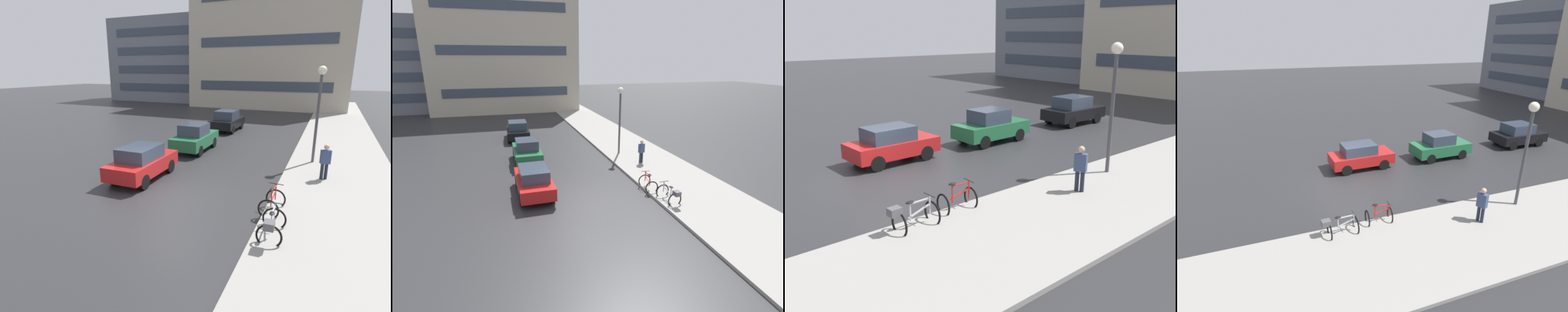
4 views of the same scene
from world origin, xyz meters
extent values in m
plane|color=#28282B|center=(0.00, 0.00, 0.00)|extent=(140.00, 140.00, 0.00)
torus|color=black|center=(4.09, -0.92, 0.37)|extent=(0.74, 0.09, 0.74)
torus|color=black|center=(4.13, -2.01, 0.37)|extent=(0.74, 0.09, 0.74)
cube|color=#ADAFB5|center=(4.12, -1.66, 0.62)|extent=(0.04, 0.04, 0.50)
cube|color=#ADAFB5|center=(4.09, -1.00, 0.65)|extent=(0.04, 0.04, 0.55)
cube|color=#ADAFB5|center=(4.11, -1.33, 0.86)|extent=(0.06, 0.66, 0.04)
cube|color=#ADAFB5|center=(4.11, -1.36, 0.57)|extent=(0.07, 0.74, 0.27)
ellipsoid|color=black|center=(4.12, -1.66, 0.90)|extent=(0.15, 0.27, 0.07)
cylinder|color=black|center=(4.09, -1.00, 0.94)|extent=(0.50, 0.05, 0.03)
cube|color=#4C4C51|center=(4.14, -2.13, 0.77)|extent=(0.29, 0.35, 0.22)
torus|color=black|center=(3.86, 0.67, 0.36)|extent=(0.72, 0.11, 0.72)
torus|color=black|center=(3.79, -0.33, 0.36)|extent=(0.72, 0.11, 0.72)
cube|color=red|center=(3.81, 0.00, 0.64)|extent=(0.04, 0.04, 0.57)
cube|color=red|center=(3.86, 0.60, 0.64)|extent=(0.04, 0.04, 0.57)
cube|color=red|center=(3.84, 0.30, 0.89)|extent=(0.08, 0.60, 0.04)
cube|color=red|center=(3.83, 0.27, 0.59)|extent=(0.08, 0.68, 0.25)
ellipsoid|color=black|center=(3.81, 0.00, 0.96)|extent=(0.16, 0.27, 0.07)
cylinder|color=black|center=(3.86, 0.60, 0.95)|extent=(0.50, 0.06, 0.03)
cube|color=#AD1919|center=(-2.19, 1.39, 0.63)|extent=(1.80, 3.79, 0.63)
cube|color=#2D3847|center=(-2.19, 1.24, 1.24)|extent=(1.45, 1.99, 0.59)
cylinder|color=black|center=(-2.97, 2.54, 0.32)|extent=(0.23, 0.64, 0.64)
cylinder|color=black|center=(-1.46, 2.57, 0.32)|extent=(0.23, 0.64, 0.64)
cylinder|color=black|center=(-2.92, 0.21, 0.32)|extent=(0.23, 0.64, 0.64)
cylinder|color=black|center=(-1.41, 0.25, 0.32)|extent=(0.23, 0.64, 0.64)
cube|color=#1E6038|center=(-2.03, 6.82, 0.66)|extent=(1.79, 3.78, 0.67)
cube|color=#2D3847|center=(-2.02, 6.67, 1.33)|extent=(1.44, 1.72, 0.66)
cylinder|color=black|center=(-2.81, 7.97, 0.32)|extent=(0.23, 0.64, 0.64)
cylinder|color=black|center=(-1.28, 7.99, 0.32)|extent=(0.23, 0.64, 0.64)
cylinder|color=black|center=(-2.77, 5.64, 0.32)|extent=(0.23, 0.64, 0.64)
cylinder|color=black|center=(-1.24, 5.66, 0.32)|extent=(0.23, 0.64, 0.64)
cube|color=black|center=(-2.19, 13.53, 0.64)|extent=(1.89, 3.80, 0.64)
cube|color=#2D3847|center=(-2.20, 13.38, 1.29)|extent=(1.54, 1.97, 0.68)
cylinder|color=black|center=(-3.00, 14.71, 0.32)|extent=(0.23, 0.64, 0.64)
cylinder|color=black|center=(-1.36, 14.69, 0.32)|extent=(0.23, 0.64, 0.64)
cylinder|color=black|center=(-3.03, 12.38, 0.32)|extent=(0.23, 0.64, 0.64)
cylinder|color=black|center=(-1.39, 12.35, 0.32)|extent=(0.23, 0.64, 0.64)
cylinder|color=#1E2333|center=(5.24, 4.14, 0.42)|extent=(0.14, 0.14, 0.85)
cylinder|color=#1E2333|center=(5.41, 4.21, 0.42)|extent=(0.14, 0.14, 0.85)
cube|color=navy|center=(5.33, 4.17, 1.15)|extent=(0.46, 0.38, 0.61)
sphere|color=tan|center=(5.33, 4.17, 1.60)|extent=(0.22, 0.22, 0.22)
cylinder|color=#424247|center=(4.73, 6.70, 2.28)|extent=(0.14, 0.14, 4.57)
sphere|color=#F2EACC|center=(4.73, 6.70, 4.73)|extent=(0.42, 0.42, 0.42)
cube|color=slate|center=(-16.63, 33.64, 5.98)|extent=(20.21, 7.84, 11.96)
cube|color=#333D4C|center=(-16.63, 29.68, 2.15)|extent=(16.57, 0.06, 1.10)
cube|color=#333D4C|center=(-16.63, 29.68, 4.71)|extent=(16.57, 0.06, 1.10)
cube|color=#333D4C|center=(-16.63, 29.68, 7.26)|extent=(16.57, 0.06, 1.10)
camera|label=1|loc=(5.30, -9.63, 4.82)|focal=28.00mm
camera|label=2|loc=(-3.60, -13.61, 6.85)|focal=28.00mm
camera|label=3|loc=(13.58, -7.28, 5.33)|focal=40.00mm
camera|label=4|loc=(14.08, -3.92, 7.41)|focal=28.00mm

